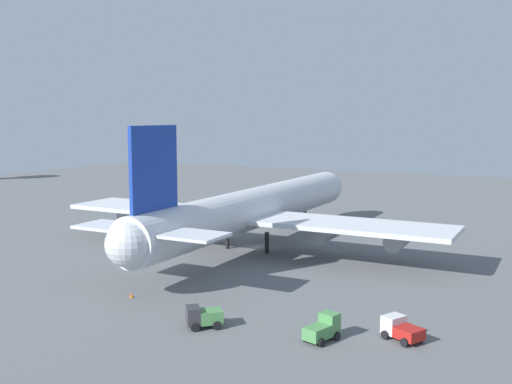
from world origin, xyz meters
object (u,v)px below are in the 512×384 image
Objects in this scene: catering_truck at (401,329)px; baggage_tug at (203,316)px; pushback_tractor at (323,329)px; safety_cone_tail at (132,295)px; cargo_loader at (277,205)px; safety_cone_nose at (320,217)px; cargo_airplane at (255,208)px.

baggage_tug reaches higher than catering_truck.
catering_truck is at bearing -72.37° from baggage_tug.
pushback_tractor is 25.50m from safety_cone_tail.
pushback_tractor is 0.93× the size of cargo_loader.
safety_cone_nose is at bearing -115.54° from cargo_loader.
cargo_airplane is 32.06m from safety_cone_tail.
pushback_tractor is 7.58m from catering_truck.
safety_cone_tail is (4.65, 13.16, -0.87)m from baggage_tug.
cargo_loader is 71.34m from safety_cone_tail.
catering_truck is 7.38× the size of safety_cone_nose.
safety_cone_tail is at bearing 179.61° from cargo_airplane.
safety_cone_nose is (65.85, 26.33, -0.88)m from pushback_tractor.
cargo_airplane is 16.65× the size of pushback_tractor.
cargo_airplane is at bearing 19.73° from baggage_tug.
cargo_airplane reaches higher than safety_cone_tail.
cargo_loader reaches higher than safety_cone_tail.
cargo_airplane is 41.44m from cargo_loader.
pushback_tractor reaches higher than safety_cone_nose.
catering_truck is 82.71m from cargo_loader.
catering_truck is 7.65× the size of safety_cone_tail.
safety_cone_tail is at bearing 70.52° from baggage_tug.
catering_truck is (-30.11, -31.81, -5.44)m from cargo_airplane.
baggage_tug is (-74.55, -27.40, 0.12)m from cargo_loader.
safety_cone_tail is at bearing -179.14° from safety_cone_nose.
safety_cone_nose is (62.21, 32.98, -0.78)m from catering_truck.
cargo_loader is at bearing 20.18° from baggage_tug.
catering_truck is at bearing -152.07° from safety_cone_nose.
baggage_tug is (-36.10, -12.95, -5.36)m from cargo_airplane.
baggage_tug is (-2.35, 12.22, -0.01)m from pushback_tractor.
baggage_tug is at bearing -159.82° from cargo_loader.
pushback_tractor is at bearing -79.12° from baggage_tug.
pushback_tractor is 0.95× the size of catering_truck.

